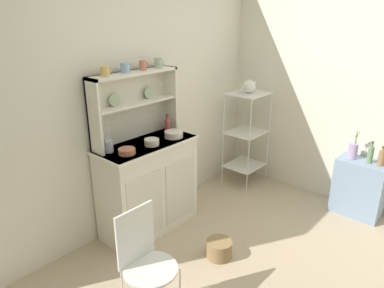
% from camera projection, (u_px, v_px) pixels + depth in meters
% --- Properties ---
extents(ground_plane, '(3.84, 3.84, 0.00)m').
position_uv_depth(ground_plane, '(282.00, 281.00, 2.84)').
color(ground_plane, tan).
rests_on(ground_plane, ground).
extents(wall_back, '(3.84, 0.05, 2.50)m').
position_uv_depth(wall_back, '(141.00, 97.00, 3.41)').
color(wall_back, silver).
rests_on(wall_back, ground).
extents(wall_right, '(0.05, 3.84, 2.50)m').
position_uv_depth(wall_right, '(373.00, 94.00, 3.53)').
color(wall_right, silver).
rests_on(wall_right, ground).
extents(hutch_cabinet, '(0.97, 0.45, 0.89)m').
position_uv_depth(hutch_cabinet, '(148.00, 186.00, 3.40)').
color(hutch_cabinet, silver).
rests_on(hutch_cabinet, ground).
extents(hutch_shelf_unit, '(0.90, 0.18, 0.64)m').
position_uv_depth(hutch_shelf_unit, '(133.00, 100.00, 3.22)').
color(hutch_shelf_unit, silver).
rests_on(hutch_shelf_unit, hutch_cabinet).
extents(bakers_rack, '(0.45, 0.38, 1.14)m').
position_uv_depth(bakers_rack, '(246.00, 130.00, 4.24)').
color(bakers_rack, silver).
rests_on(bakers_rack, ground).
extents(side_shelf_blue, '(0.28, 0.48, 0.60)m').
position_uv_depth(side_shelf_blue, '(359.00, 188.00, 3.69)').
color(side_shelf_blue, '#849EBC').
rests_on(side_shelf_blue, ground).
extents(wire_chair, '(0.36, 0.36, 0.85)m').
position_uv_depth(wire_chair, '(144.00, 257.00, 2.33)').
color(wire_chair, white).
rests_on(wire_chair, ground).
extents(floor_basket, '(0.23, 0.23, 0.16)m').
position_uv_depth(floor_basket, '(219.00, 249.00, 3.10)').
color(floor_basket, '#93754C').
rests_on(floor_basket, ground).
extents(cup_gold_0, '(0.09, 0.07, 0.08)m').
position_uv_depth(cup_gold_0, '(105.00, 71.00, 2.88)').
color(cup_gold_0, '#DBB760').
rests_on(cup_gold_0, hutch_shelf_unit).
extents(cup_sky_1, '(0.09, 0.08, 0.09)m').
position_uv_depth(cup_sky_1, '(125.00, 68.00, 3.02)').
color(cup_sky_1, '#8EB2D1').
rests_on(cup_sky_1, hutch_shelf_unit).
extents(cup_terracotta_2, '(0.08, 0.06, 0.09)m').
position_uv_depth(cup_terracotta_2, '(143.00, 65.00, 3.16)').
color(cup_terracotta_2, '#C67556').
rests_on(cup_terracotta_2, hutch_shelf_unit).
extents(cup_sage_3, '(0.09, 0.08, 0.09)m').
position_uv_depth(cup_sage_3, '(158.00, 63.00, 3.29)').
color(cup_sage_3, '#9EB78E').
rests_on(cup_sage_3, hutch_shelf_unit).
extents(bowl_mixing_large, '(0.15, 0.15, 0.05)m').
position_uv_depth(bowl_mixing_large, '(127.00, 151.00, 3.00)').
color(bowl_mixing_large, '#C67556').
rests_on(bowl_mixing_large, hutch_cabinet).
extents(bowl_floral_medium, '(0.13, 0.13, 0.06)m').
position_uv_depth(bowl_floral_medium, '(152.00, 142.00, 3.19)').
color(bowl_floral_medium, silver).
rests_on(bowl_floral_medium, hutch_cabinet).
extents(bowl_cream_small, '(0.17, 0.17, 0.06)m').
position_uv_depth(bowl_cream_small, '(174.00, 134.00, 3.39)').
color(bowl_cream_small, silver).
rests_on(bowl_cream_small, hutch_cabinet).
extents(jam_bottle, '(0.05, 0.05, 0.18)m').
position_uv_depth(jam_bottle, '(167.00, 125.00, 3.53)').
color(jam_bottle, '#B74C47').
rests_on(jam_bottle, hutch_cabinet).
extents(utensil_jar, '(0.08, 0.08, 0.25)m').
position_uv_depth(utensil_jar, '(108.00, 145.00, 3.03)').
color(utensil_jar, '#B2B7C6').
rests_on(utensil_jar, hutch_cabinet).
extents(porcelain_teapot, '(0.24, 0.15, 0.17)m').
position_uv_depth(porcelain_teapot, '(249.00, 87.00, 4.06)').
color(porcelain_teapot, white).
rests_on(porcelain_teapot, bakers_rack).
extents(flower_vase, '(0.09, 0.09, 0.31)m').
position_uv_depth(flower_vase, '(353.00, 150.00, 3.63)').
color(flower_vase, '#B79ECC').
rests_on(flower_vase, side_shelf_blue).
extents(oil_bottle, '(0.06, 0.06, 0.22)m').
position_uv_depth(oil_bottle, '(370.00, 154.00, 3.52)').
color(oil_bottle, '#6B8C60').
rests_on(oil_bottle, side_shelf_blue).
extents(vinegar_bottle, '(0.06, 0.06, 0.20)m').
position_uv_depth(vinegar_bottle, '(382.00, 158.00, 3.46)').
color(vinegar_bottle, '#99704C').
rests_on(vinegar_bottle, side_shelf_blue).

